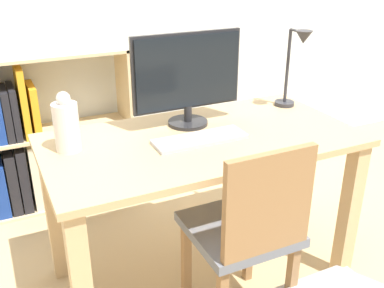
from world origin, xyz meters
The scene contains 8 objects.
ground_plane centered at (0.00, 0.00, 0.00)m, with size 10.00×10.00×0.00m, color tan.
desk centered at (0.00, 0.00, 0.60)m, with size 1.35×0.70×0.73m.
monitor centered at (0.01, 0.16, 0.96)m, with size 0.51×0.18×0.42m.
keyboard centered at (-0.03, -0.03, 0.74)m, with size 0.40×0.13×0.02m.
vase centered at (-0.54, 0.11, 0.84)m, with size 0.10×0.10×0.24m.
desk_lamp centered at (0.57, 0.13, 0.97)m, with size 0.10×0.19×0.39m.
chair centered at (0.03, -0.35, 0.47)m, with size 0.40×0.40×0.86m.
bookshelf centered at (-0.63, 1.01, 0.43)m, with size 0.86×0.28×0.94m.
Camera 1 is at (-0.80, -1.58, 1.49)m, focal length 42.00 mm.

